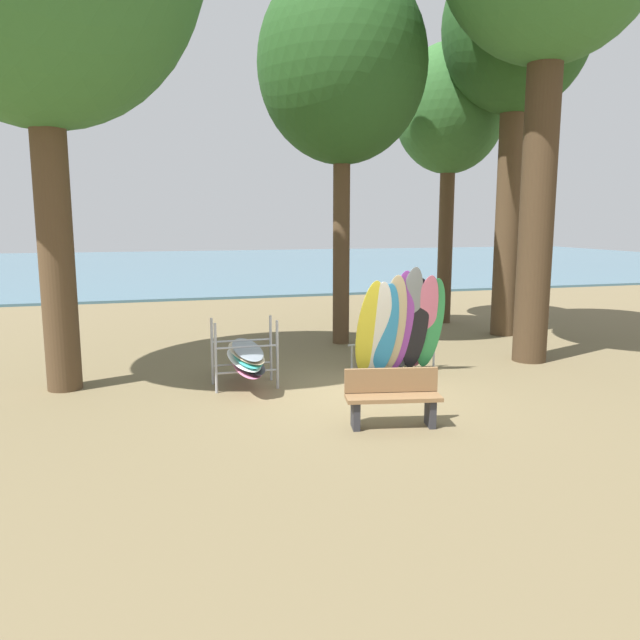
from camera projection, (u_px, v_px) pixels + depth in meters
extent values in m
plane|color=brown|center=(358.00, 392.00, 10.90)|extent=(80.00, 80.00, 0.00)
cube|color=#477084|center=(201.00, 265.00, 40.82)|extent=(80.00, 36.00, 0.10)
cylinder|color=#4C3823|center=(54.00, 222.00, 10.64)|extent=(0.60, 0.60, 5.96)
cylinder|color=#42301E|center=(538.00, 190.00, 12.76)|extent=(0.71, 0.71, 7.27)
cylinder|color=#4C3823|center=(341.00, 235.00, 14.84)|extent=(0.41, 0.41, 5.33)
ellipsoid|color=#234C1E|center=(342.00, 64.00, 14.21)|extent=(3.95, 3.95, 4.54)
cylinder|color=#4C3823|center=(508.00, 209.00, 15.85)|extent=(0.62, 0.62, 6.59)
ellipsoid|color=#234C1E|center=(517.00, 26.00, 15.13)|extent=(3.67, 3.67, 4.23)
cylinder|color=#4C3823|center=(446.00, 236.00, 17.93)|extent=(0.42, 0.42, 5.13)
ellipsoid|color=#33662D|center=(450.00, 109.00, 17.35)|extent=(3.13, 3.13, 3.60)
ellipsoid|color=yellow|center=(370.00, 328.00, 11.86)|extent=(0.54, 0.74, 1.92)
ellipsoid|color=white|center=(377.00, 328.00, 11.92)|extent=(0.55, 0.75, 1.89)
ellipsoid|color=#2D8ED1|center=(385.00, 329.00, 11.97)|extent=(0.56, 0.69, 1.85)
ellipsoid|color=#C6B289|center=(393.00, 324.00, 12.01)|extent=(0.62, 0.83, 2.01)
ellipsoid|color=purple|center=(401.00, 322.00, 12.05)|extent=(0.60, 0.82, 2.09)
ellipsoid|color=gray|center=(408.00, 319.00, 12.09)|extent=(0.63, 0.98, 2.16)
ellipsoid|color=black|center=(416.00, 325.00, 12.16)|extent=(0.60, 0.74, 1.93)
ellipsoid|color=pink|center=(423.00, 323.00, 12.21)|extent=(0.62, 0.97, 1.99)
ellipsoid|color=#339E56|center=(430.00, 324.00, 12.26)|extent=(0.59, 0.80, 1.93)
cylinder|color=#9EA0A5|center=(352.00, 359.00, 12.29)|extent=(0.04, 0.04, 0.55)
cylinder|color=#9EA0A5|center=(434.00, 355.00, 12.67)|extent=(0.04, 0.04, 0.55)
cylinder|color=#9EA0A5|center=(394.00, 343.00, 12.43)|extent=(1.91, 0.15, 0.04)
cylinder|color=#9EA0A5|center=(216.00, 358.00, 10.76)|extent=(0.05, 0.05, 1.25)
cylinder|color=#9EA0A5|center=(277.00, 355.00, 11.05)|extent=(0.05, 0.05, 1.25)
cylinder|color=#9EA0A5|center=(212.00, 351.00, 11.33)|extent=(0.05, 0.05, 1.25)
cylinder|color=#9EA0A5|center=(271.00, 348.00, 11.62)|extent=(0.05, 0.05, 1.25)
cylinder|color=#9EA0A5|center=(247.00, 372.00, 10.95)|extent=(1.10, 0.04, 0.04)
cylinder|color=#9EA0A5|center=(247.00, 347.00, 10.88)|extent=(1.10, 0.04, 0.04)
cylinder|color=#9EA0A5|center=(242.00, 364.00, 11.52)|extent=(1.10, 0.04, 0.04)
cylinder|color=#9EA0A5|center=(242.00, 341.00, 11.45)|extent=(1.10, 0.04, 0.04)
ellipsoid|color=pink|center=(247.00, 365.00, 11.24)|extent=(0.58, 2.12, 0.06)
ellipsoid|color=black|center=(247.00, 362.00, 11.23)|extent=(0.56, 2.11, 0.06)
ellipsoid|color=white|center=(243.00, 359.00, 11.20)|extent=(0.55, 2.11, 0.06)
ellipsoid|color=#38B2AD|center=(247.00, 355.00, 11.21)|extent=(0.56, 2.11, 0.06)
ellipsoid|color=#C6B289|center=(246.00, 352.00, 11.20)|extent=(0.61, 2.12, 0.06)
ellipsoid|color=gray|center=(247.00, 349.00, 11.19)|extent=(0.55, 2.11, 0.06)
cube|color=#2D2D33|center=(355.00, 414.00, 8.99)|extent=(0.16, 0.33, 0.42)
cube|color=#2D2D33|center=(430.00, 412.00, 9.09)|extent=(0.16, 0.33, 0.42)
cube|color=olive|center=(393.00, 398.00, 9.00)|extent=(1.45, 0.65, 0.06)
cube|color=olive|center=(391.00, 380.00, 9.14)|extent=(1.39, 0.32, 0.36)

